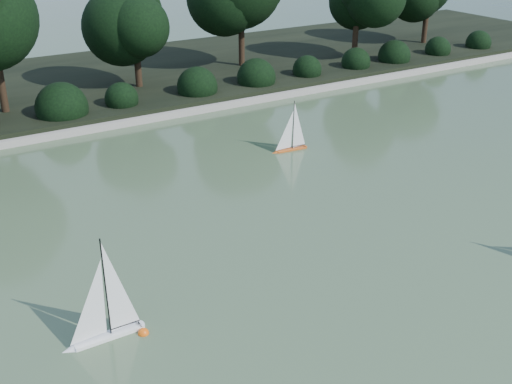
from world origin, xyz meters
TOP-DOWN VIEW (x-y plane):
  - ground at (0.00, 0.00)m, footprint 80.00×80.00m
  - pond_coping at (0.00, 9.00)m, footprint 40.00×0.35m
  - far_bank at (0.00, 13.00)m, footprint 40.00×8.00m
  - tree_line at (1.23, 11.44)m, footprint 26.31×3.93m
  - shrub_hedge at (0.00, 9.90)m, footprint 29.10×1.10m
  - sailboat_white_a at (-3.97, 0.56)m, footprint 1.17×0.19m
  - sailboat_orange at (2.24, 5.19)m, footprint 0.96×0.23m
  - race_buoy at (-3.44, 0.39)m, footprint 0.16×0.16m

SIDE VIEW (x-z plane):
  - ground at x=0.00m, z-range 0.00..0.00m
  - race_buoy at x=-3.44m, z-range -0.08..0.08m
  - pond_coping at x=0.00m, z-range 0.00..0.18m
  - far_bank at x=0.00m, z-range 0.00..0.30m
  - sailboat_orange at x=2.24m, z-range -0.45..0.86m
  - sailboat_white_a at x=-3.97m, z-range -0.55..1.06m
  - shrub_hedge at x=0.00m, z-range -0.10..1.00m
  - tree_line at x=1.23m, z-range 0.45..4.83m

